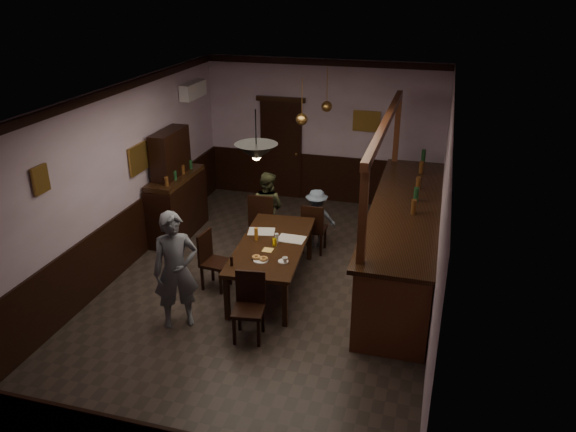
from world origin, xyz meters
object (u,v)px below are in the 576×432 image
(sideboard, at_px, (176,195))
(bar_counter, at_px, (404,239))
(pendant_brass_mid, at_px, (302,119))
(coffee_cup, at_px, (285,260))
(soda_can, at_px, (274,242))
(person_standing, at_px, (176,270))
(chair_far_right, at_px, (313,227))
(dining_table, at_px, (272,247))
(chair_far_left, at_px, (263,219))
(pendant_brass_far, at_px, (327,107))
(chair_side, at_px, (211,258))
(person_seated_left, at_px, (267,208))
(person_seated_right, at_px, (316,218))
(pendant_iron, at_px, (256,152))
(chair_near, at_px, (249,303))

(sideboard, bearing_deg, bar_counter, -6.01)
(bar_counter, distance_m, pendant_brass_mid, 2.61)
(coffee_cup, bearing_deg, soda_can, 117.95)
(person_standing, bearing_deg, chair_far_right, 31.58)
(dining_table, distance_m, person_standing, 1.64)
(chair_far_left, bearing_deg, pendant_brass_far, -117.80)
(chair_far_right, xyz_separation_m, chair_side, (-1.26, -1.55, -0.00))
(chair_side, distance_m, sideboard, 2.13)
(bar_counter, bearing_deg, dining_table, -154.62)
(person_seated_left, height_order, person_seated_right, person_seated_left)
(person_standing, bearing_deg, pendant_brass_mid, 39.46)
(person_seated_left, height_order, pendant_brass_mid, pendant_brass_mid)
(chair_side, xyz_separation_m, person_seated_right, (1.25, 1.83, 0.04))
(chair_far_left, xyz_separation_m, person_seated_right, (0.88, 0.35, -0.03))
(chair_side, relative_size, pendant_iron, 1.38)
(chair_near, height_order, pendant_brass_mid, pendant_brass_mid)
(chair_near, xyz_separation_m, person_seated_right, (0.25, 2.90, 0.03))
(chair_near, relative_size, soda_can, 7.80)
(chair_far_right, bearing_deg, bar_counter, 167.04)
(chair_far_left, relative_size, chair_near, 1.13)
(chair_side, height_order, soda_can, chair_side)
(chair_side, xyz_separation_m, coffee_cup, (1.27, -0.29, 0.29))
(dining_table, bearing_deg, pendant_brass_mid, 88.59)
(chair_near, bearing_deg, soda_can, 83.54)
(pendant_brass_mid, bearing_deg, bar_counter, -20.77)
(coffee_cup, relative_size, pendant_brass_mid, 0.10)
(chair_far_left, xyz_separation_m, soda_can, (0.60, -1.28, 0.23))
(soda_can, bearing_deg, pendant_brass_far, 86.21)
(person_standing, relative_size, person_seated_left, 1.26)
(dining_table, bearing_deg, bar_counter, 25.38)
(chair_side, bearing_deg, bar_counter, -60.80)
(chair_side, height_order, coffee_cup, chair_side)
(dining_table, distance_m, person_seated_right, 1.62)
(coffee_cup, distance_m, sideboard, 3.25)
(soda_can, height_order, pendant_iron, pendant_iron)
(soda_can, bearing_deg, pendant_brass_mid, 90.59)
(sideboard, bearing_deg, coffee_cup, -35.85)
(bar_counter, distance_m, pendant_brass_far, 2.96)
(bar_counter, height_order, pendant_brass_mid, pendant_brass_mid)
(person_standing, distance_m, pendant_brass_far, 4.44)
(chair_near, height_order, person_seated_left, person_seated_left)
(person_seated_right, xyz_separation_m, bar_counter, (1.59, -0.66, 0.11))
(chair_far_left, height_order, person_seated_right, person_seated_right)
(person_seated_right, height_order, soda_can, person_seated_right)
(pendant_iron, distance_m, pendant_brass_mid, 2.44)
(pendant_iron, bearing_deg, bar_counter, 42.43)
(soda_can, distance_m, bar_counter, 2.12)
(sideboard, bearing_deg, dining_table, -30.91)
(person_standing, bearing_deg, coffee_cup, -1.37)
(bar_counter, bearing_deg, chair_far_right, 166.29)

